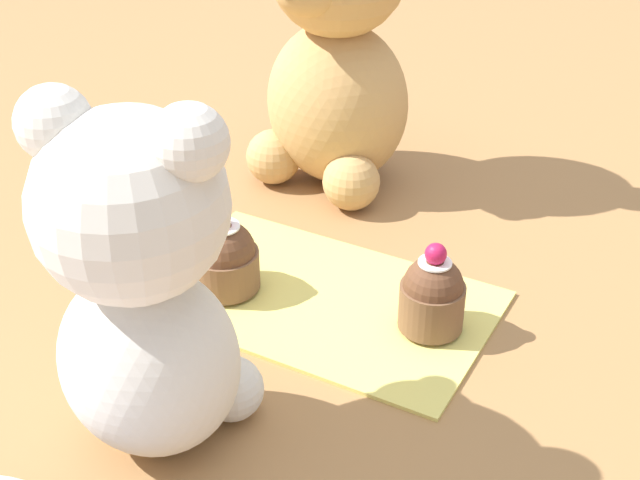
% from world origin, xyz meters
% --- Properties ---
extents(ground_plane, '(4.00, 4.00, 0.00)m').
position_xyz_m(ground_plane, '(0.00, 0.00, 0.00)').
color(ground_plane, '#9E7042').
extents(knitted_placemat, '(0.26, 0.16, 0.01)m').
position_xyz_m(knitted_placemat, '(0.00, 0.00, 0.00)').
color(knitted_placemat, '#E0D166').
rests_on(knitted_placemat, ground_plane).
extents(teddy_bear_cream, '(0.13, 0.13, 0.23)m').
position_xyz_m(teddy_bear_cream, '(0.02, 0.17, 0.12)').
color(teddy_bear_cream, silver).
rests_on(teddy_bear_cream, ground_plane).
extents(teddy_bear_tan, '(0.15, 0.15, 0.27)m').
position_xyz_m(teddy_bear_tan, '(0.09, -0.18, 0.13)').
color(teddy_bear_tan, tan).
rests_on(teddy_bear_tan, ground_plane).
extents(cupcake_near_cream_bear, '(0.05, 0.05, 0.07)m').
position_xyz_m(cupcake_near_cream_bear, '(0.07, 0.02, 0.03)').
color(cupcake_near_cream_bear, brown).
rests_on(cupcake_near_cream_bear, knitted_placemat).
extents(cupcake_near_tan_bear, '(0.05, 0.05, 0.07)m').
position_xyz_m(cupcake_near_tan_bear, '(-0.09, -0.01, 0.03)').
color(cupcake_near_tan_bear, brown).
rests_on(cupcake_near_tan_bear, knitted_placemat).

